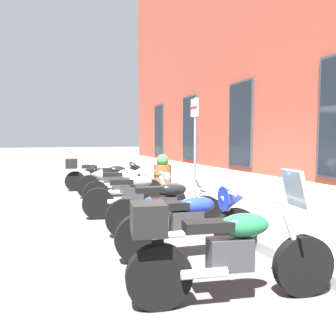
{
  "coord_description": "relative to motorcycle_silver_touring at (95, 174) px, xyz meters",
  "views": [
    {
      "loc": [
        6.83,
        -2.97,
        1.64
      ],
      "look_at": [
        0.16,
        -0.39,
        1.04
      ],
      "focal_mm": 36.17,
      "sensor_mm": 36.0,
      "label": 1
    }
  ],
  "objects": [
    {
      "name": "parking_sign",
      "position": [
        3.26,
        1.98,
        1.24
      ],
      "size": [
        0.36,
        0.07,
        2.54
      ],
      "color": "#4C4C51",
      "rests_on": "sidewalk"
    },
    {
      "name": "sidewalk",
      "position": [
        4.12,
        2.61,
        -0.47
      ],
      "size": [
        31.23,
        2.69,
        0.15
      ],
      "primitive_type": "cube",
      "color": "slate",
      "rests_on": "ground_plane"
    },
    {
      "name": "motorcycle_black_naked",
      "position": [
        5.58,
        0.35,
        -0.06
      ],
      "size": [
        0.62,
        2.07,
        0.98
      ],
      "color": "black",
      "rests_on": "ground_plane"
    },
    {
      "name": "motorcycle_white_sport",
      "position": [
        2.79,
        0.34,
        0.01
      ],
      "size": [
        0.62,
        2.01,
        1.03
      ],
      "color": "black",
      "rests_on": "ground_plane"
    },
    {
      "name": "ground_plane",
      "position": [
        4.12,
        1.26,
        -0.55
      ],
      "size": [
        140.0,
        140.0,
        0.0
      ],
      "primitive_type": "plane",
      "color": "#424244"
    },
    {
      "name": "motorcycle_black_sport",
      "position": [
        1.48,
        0.36,
        0.01
      ],
      "size": [
        0.62,
        2.04,
        1.03
      ],
      "color": "black",
      "rests_on": "ground_plane"
    },
    {
      "name": "motorcycle_grey_naked",
      "position": [
        4.14,
        0.2,
        -0.07
      ],
      "size": [
        0.66,
        2.17,
        0.95
      ],
      "color": "black",
      "rests_on": "ground_plane"
    },
    {
      "name": "lane_stripe",
      "position": [
        4.12,
        -1.94,
        -0.55
      ],
      "size": [
        31.23,
        0.12,
        0.01
      ],
      "primitive_type": "cube",
      "color": "silver",
      "rests_on": "ground_plane"
    },
    {
      "name": "motorcycle_silver_touring",
      "position": [
        0.0,
        0.0,
        0.0
      ],
      "size": [
        0.84,
        2.1,
        1.32
      ],
      "color": "black",
      "rests_on": "ground_plane"
    },
    {
      "name": "motorcycle_blue_sport",
      "position": [
        6.78,
        0.31,
        -0.01
      ],
      "size": [
        0.62,
        2.09,
        0.99
      ],
      "color": "black",
      "rests_on": "ground_plane"
    },
    {
      "name": "motorcycle_green_touring",
      "position": [
        8.09,
        -0.01,
        0.01
      ],
      "size": [
        0.77,
        2.17,
        1.34
      ],
      "color": "black",
      "rests_on": "ground_plane"
    },
    {
      "name": "barrel_planter",
      "position": [
        0.63,
        2.08,
        0.04
      ],
      "size": [
        0.61,
        0.61,
        1.02
      ],
      "color": "brown",
      "rests_on": "sidewalk"
    }
  ]
}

